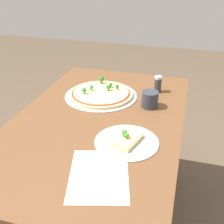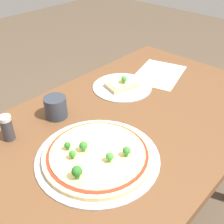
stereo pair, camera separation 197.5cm
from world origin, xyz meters
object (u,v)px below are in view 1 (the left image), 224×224
Objects in this scene: condiment_shaker at (158,84)px; pizza_tray_whole at (101,94)px; drinking_cup at (150,99)px; dining_table at (98,137)px; pizza_tray_slice at (127,140)px.

pizza_tray_whole is at bearing 115.34° from condiment_shaker.
condiment_shaker reaches higher than drinking_cup.
pizza_tray_slice reaches higher than dining_table.
pizza_tray_slice is at bearing -131.04° from dining_table.
drinking_cup reaches higher than pizza_tray_whole.
drinking_cup reaches higher than dining_table.
pizza_tray_whole is at bearing 31.12° from pizza_tray_slice.
pizza_tray_slice is 0.34m from drinking_cup.
pizza_tray_whole is (0.24, 0.06, 0.11)m from dining_table.
drinking_cup is at bearing 176.07° from condiment_shaker.
dining_table is 15.04× the size of drinking_cup.
drinking_cup reaches higher than pizza_tray_slice.
pizza_tray_slice is at bearing 173.64° from drinking_cup.
dining_table is at bearing 131.34° from drinking_cup.
dining_table is 0.27m from pizza_tray_whole.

